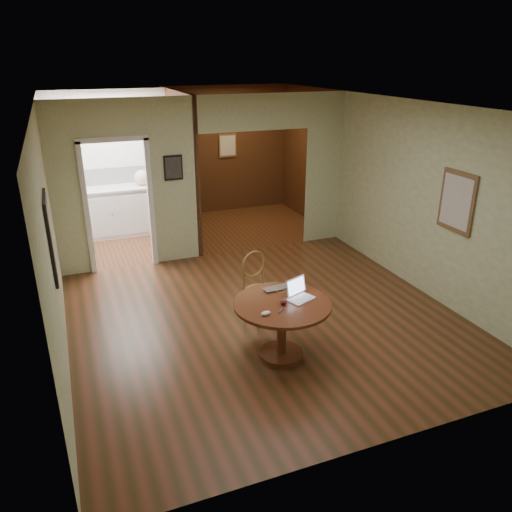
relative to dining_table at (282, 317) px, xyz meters
name	(u,v)px	position (x,y,z in m)	size (l,w,h in m)	color
floor	(266,319)	(0.17, 0.85, -0.51)	(5.00, 5.00, 0.00)	#402A12
room_shell	(174,178)	(-0.30, 3.95, 0.77)	(5.20, 7.50, 5.00)	white
dining_table	(282,317)	(0.00, 0.00, 0.00)	(1.11, 1.11, 0.69)	#5F2F17
chair	(257,283)	(0.07, 0.94, 0.01)	(0.49, 0.49, 0.94)	olive
open_laptop	(298,292)	(0.23, 0.06, 0.24)	(0.36, 0.36, 0.21)	white
closed_laptop	(279,290)	(0.08, 0.29, 0.19)	(0.32, 0.21, 0.03)	silver
mouse	(266,313)	(-0.28, -0.20, 0.20)	(0.11, 0.06, 0.05)	white
wine_glass	(284,301)	(-0.01, -0.05, 0.22)	(0.08, 0.08, 0.09)	white
pen	(281,311)	(-0.10, -0.19, 0.18)	(0.01, 0.01, 0.14)	#0B1653
kitchen_cabinet	(119,211)	(-1.18, 5.05, -0.04)	(2.06, 0.60, 0.94)	white
grocery_bag	(142,178)	(-0.68, 5.05, 0.57)	(0.29, 0.25, 0.29)	beige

